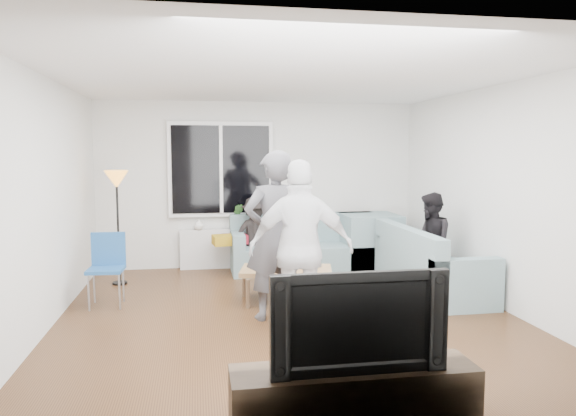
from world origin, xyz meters
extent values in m
cube|color=#56351C|center=(0.00, 0.00, -0.02)|extent=(5.00, 5.50, 0.04)
cube|color=white|center=(0.00, 0.00, 2.62)|extent=(5.00, 5.50, 0.04)
cube|color=silver|center=(0.00, 2.77, 1.30)|extent=(5.00, 0.04, 2.60)
cube|color=silver|center=(0.00, -2.77, 1.30)|extent=(5.00, 0.04, 2.60)
cube|color=silver|center=(-2.52, 0.00, 1.30)|extent=(0.04, 5.50, 2.60)
cube|color=silver|center=(2.52, 0.00, 1.30)|extent=(0.04, 5.50, 2.60)
cube|color=white|center=(-0.60, 2.69, 1.55)|extent=(1.62, 0.06, 1.47)
cube|color=black|center=(-0.60, 2.65, 1.55)|extent=(1.50, 0.02, 1.35)
cube|color=white|center=(-0.60, 2.64, 1.55)|extent=(0.05, 0.03, 1.35)
cube|color=silver|center=(-0.60, 2.65, 0.31)|extent=(1.30, 0.12, 0.62)
imported|color=#305C25|center=(-0.37, 2.62, 0.82)|extent=(0.22, 0.17, 0.39)
imported|color=white|center=(-0.95, 2.62, 0.70)|extent=(0.16, 0.16, 0.16)
cube|color=slate|center=(1.69, 2.27, 0.42)|extent=(0.85, 0.85, 0.85)
cube|color=#B88E1B|center=(-0.56, 2.25, 0.51)|extent=(0.42, 0.37, 0.14)
cube|color=maroon|center=(-0.42, 2.33, 0.51)|extent=(0.39, 0.34, 0.13)
cube|color=#A98652|center=(0.09, 0.65, 0.20)|extent=(1.20, 0.82, 0.40)
cylinder|color=maroon|center=(0.10, 0.63, 0.49)|extent=(0.17, 0.17, 0.17)
imported|color=#4D4C51|center=(-0.16, -0.02, 0.92)|extent=(0.74, 0.57, 1.84)
imported|color=silver|center=(0.02, -0.63, 0.88)|extent=(1.07, 0.55, 1.75)
imported|color=black|center=(2.02, 0.79, 0.65)|extent=(0.65, 0.75, 1.30)
imported|color=black|center=(-0.12, 2.30, 0.57)|extent=(0.83, 0.63, 1.14)
cube|color=#322519|center=(0.00, -2.50, 0.22)|extent=(1.60, 0.40, 0.44)
imported|color=black|center=(0.00, -2.50, 0.77)|extent=(1.13, 0.15, 0.65)
cylinder|color=green|center=(0.02, 0.51, 0.51)|extent=(0.08, 0.08, 0.21)
cylinder|color=black|center=(0.12, 0.84, 0.49)|extent=(0.07, 0.07, 0.18)
cylinder|color=#C64511|center=(0.29, 0.61, 0.53)|extent=(0.07, 0.07, 0.26)
camera|label=1|loc=(-0.98, -5.70, 1.82)|focal=33.38mm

